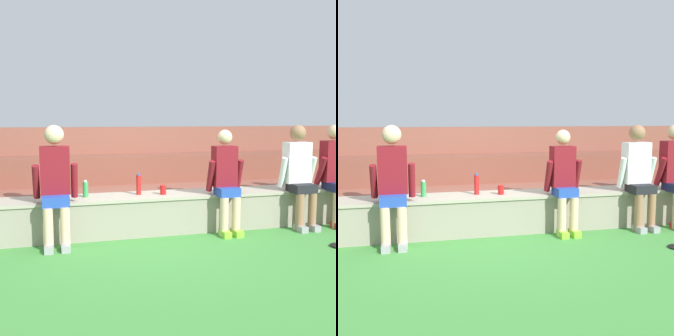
# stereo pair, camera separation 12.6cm
# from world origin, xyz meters

# --- Properties ---
(ground_plane) EXTENTS (80.00, 80.00, 0.00)m
(ground_plane) POSITION_xyz_m (0.00, 0.00, 0.00)
(ground_plane) COLOR #428E3D
(stone_seating_wall) EXTENTS (7.34, 0.59, 0.51)m
(stone_seating_wall) POSITION_xyz_m (0.00, 0.27, 0.27)
(stone_seating_wall) COLOR gray
(stone_seating_wall) RESTS_ON ground
(brick_bleachers) EXTENTS (10.02, 1.81, 1.36)m
(brick_bleachers) POSITION_xyz_m (0.00, 2.00, 0.53)
(brick_bleachers) COLOR brown
(brick_bleachers) RESTS_ON ground
(person_left_of_center) EXTENTS (0.52, 0.53, 1.43)m
(person_left_of_center) POSITION_xyz_m (-1.16, -0.03, 0.77)
(person_left_of_center) COLOR beige
(person_left_of_center) RESTS_ON ground
(person_center) EXTENTS (0.48, 0.46, 1.36)m
(person_center) POSITION_xyz_m (1.01, -0.02, 0.72)
(person_center) COLOR beige
(person_center) RESTS_ON ground
(person_right_of_center) EXTENTS (0.53, 0.52, 1.42)m
(person_right_of_center) POSITION_xyz_m (2.10, -0.00, 0.77)
(person_right_of_center) COLOR #996B4C
(person_right_of_center) RESTS_ON ground
(water_bottle_mid_left) EXTENTS (0.07, 0.07, 0.28)m
(water_bottle_mid_left) POSITION_xyz_m (-0.10, 0.31, 0.64)
(water_bottle_mid_left) COLOR red
(water_bottle_mid_left) RESTS_ON stone_seating_wall
(water_bottle_center_gap) EXTENTS (0.07, 0.07, 0.22)m
(water_bottle_center_gap) POSITION_xyz_m (-0.79, 0.31, 0.61)
(water_bottle_center_gap) COLOR green
(water_bottle_center_gap) RESTS_ON stone_seating_wall
(plastic_cup_middle) EXTENTS (0.08, 0.08, 0.12)m
(plastic_cup_middle) POSITION_xyz_m (0.21, 0.23, 0.57)
(plastic_cup_middle) COLOR red
(plastic_cup_middle) RESTS_ON stone_seating_wall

